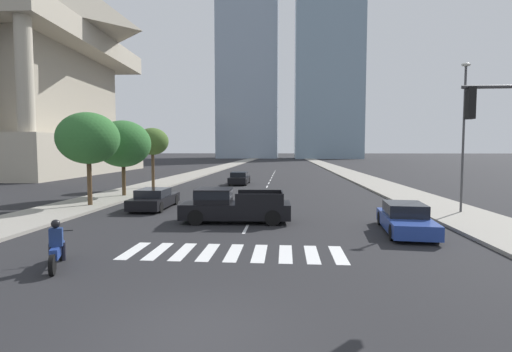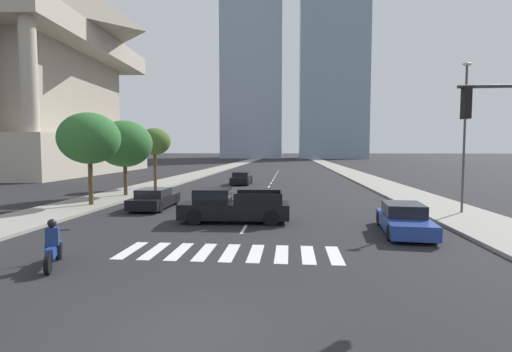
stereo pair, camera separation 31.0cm
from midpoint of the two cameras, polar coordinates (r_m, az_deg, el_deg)
ground_plane at (r=8.14m, az=-10.57°, el=-22.21°), size 800.00×800.00×0.00m
sidewalk_east at (r=38.36m, az=18.41°, el=-1.52°), size 4.00×260.00×0.15m
sidewalk_west at (r=39.47m, az=-15.03°, el=-1.31°), size 4.00×260.00×0.15m
crosswalk_near at (r=13.56m, az=-4.00°, el=-11.37°), size 7.65×2.33×0.01m
lane_divider_center at (r=41.13m, az=1.72°, el=-1.07°), size 0.14×50.00×0.01m
motorcycle_lead at (r=13.31m, az=-28.23°, el=-9.55°), size 1.09×2.08×1.49m
pickup_truck at (r=18.96m, az=-4.35°, el=-4.48°), size 5.45×2.19×1.67m
sedan_black_0 at (r=39.70m, az=-2.73°, el=-0.39°), size 1.92×4.35×1.29m
sedan_blue_1 at (r=17.77m, az=20.98°, el=-6.05°), size 2.23×4.84×1.26m
sedan_black_2 at (r=24.15m, az=-15.34°, el=-3.36°), size 1.97×4.78×1.23m
street_lamp_east at (r=23.80m, az=28.34°, el=6.46°), size 0.50×0.24×8.14m
street_tree_nearest at (r=25.89m, az=-24.14°, el=5.17°), size 3.75×3.75×5.75m
street_tree_second at (r=30.40m, az=-19.57°, el=4.55°), size 4.11×4.11×5.64m
street_tree_third at (r=36.33m, az=-15.48°, el=4.97°), size 2.91×2.91×5.45m
office_tower_left_skyline at (r=178.75m, az=-1.13°, el=19.37°), size 25.86×26.69×112.90m
office_tower_center_skyline at (r=171.96m, az=10.73°, el=20.51°), size 27.33×21.08×116.50m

